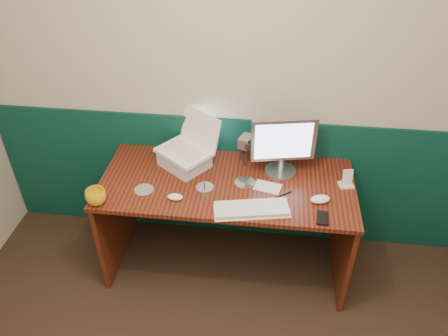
# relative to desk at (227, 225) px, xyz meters

# --- Properties ---
(back_wall) EXTENTS (3.50, 0.04, 2.50)m
(back_wall) POSITION_rel_desk_xyz_m (0.03, 0.37, 0.88)
(back_wall) COLOR #B9AE9D
(back_wall) RESTS_ON ground
(wainscot) EXTENTS (3.48, 0.02, 1.00)m
(wainscot) POSITION_rel_desk_xyz_m (0.03, 0.36, 0.12)
(wainscot) COLOR #07302A
(wainscot) RESTS_ON ground
(desk) EXTENTS (1.60, 0.70, 0.75)m
(desk) POSITION_rel_desk_xyz_m (0.00, 0.00, 0.00)
(desk) COLOR #3B100A
(desk) RESTS_ON ground
(laptop_riser) EXTENTS (0.37, 0.36, 0.10)m
(laptop_riser) POSITION_rel_desk_xyz_m (-0.30, 0.14, 0.42)
(laptop_riser) COLOR silver
(laptop_riser) RESTS_ON desk
(laptop) EXTENTS (0.41, 0.40, 0.27)m
(laptop) POSITION_rel_desk_xyz_m (-0.30, 0.14, 0.61)
(laptop) COLOR white
(laptop) RESTS_ON laptop_riser
(monitor) EXTENTS (0.41, 0.19, 0.40)m
(monitor) POSITION_rel_desk_xyz_m (0.33, 0.15, 0.57)
(monitor) COLOR #ABACB0
(monitor) RESTS_ON desk
(keyboard) EXTENTS (0.45, 0.23, 0.02)m
(keyboard) POSITION_rel_desk_xyz_m (0.17, -0.25, 0.39)
(keyboard) COLOR silver
(keyboard) RESTS_ON desk
(mouse_right) EXTENTS (0.13, 0.10, 0.04)m
(mouse_right) POSITION_rel_desk_xyz_m (0.57, -0.12, 0.39)
(mouse_right) COLOR white
(mouse_right) RESTS_ON desk
(mouse_left) EXTENTS (0.10, 0.06, 0.03)m
(mouse_left) POSITION_rel_desk_xyz_m (-0.29, -0.20, 0.39)
(mouse_left) COLOR white
(mouse_left) RESTS_ON desk
(mug) EXTENTS (0.15, 0.15, 0.10)m
(mug) POSITION_rel_desk_xyz_m (-0.74, -0.29, 0.42)
(mug) COLOR gold
(mug) RESTS_ON desk
(camcorder) EXTENTS (0.11, 0.13, 0.18)m
(camcorder) POSITION_rel_desk_xyz_m (0.10, 0.23, 0.46)
(camcorder) COLOR #B7B8BC
(camcorder) RESTS_ON desk
(cd_spindle) EXTENTS (0.11, 0.11, 0.02)m
(cd_spindle) POSITION_rel_desk_xyz_m (-0.13, -0.09, 0.39)
(cd_spindle) COLOR #AEB4BF
(cd_spindle) RESTS_ON desk
(cd_loose_a) EXTENTS (0.12, 0.12, 0.00)m
(cd_loose_a) POSITION_rel_desk_xyz_m (-0.50, -0.14, 0.38)
(cd_loose_a) COLOR silver
(cd_loose_a) RESTS_ON desk
(cd_loose_b) EXTENTS (0.13, 0.13, 0.00)m
(cd_loose_b) POSITION_rel_desk_xyz_m (0.11, 0.01, 0.38)
(cd_loose_b) COLOR silver
(cd_loose_b) RESTS_ON desk
(pen) EXTENTS (0.11, 0.08, 0.01)m
(pen) POSITION_rel_desk_xyz_m (0.35, -0.09, 0.38)
(pen) COLOR black
(pen) RESTS_ON desk
(papers) EXTENTS (0.18, 0.14, 0.00)m
(papers) POSITION_rel_desk_xyz_m (0.26, -0.02, 0.38)
(papers) COLOR silver
(papers) RESTS_ON desk
(dock) EXTENTS (0.10, 0.08, 0.02)m
(dock) POSITION_rel_desk_xyz_m (0.74, 0.05, 0.38)
(dock) COLOR silver
(dock) RESTS_ON desk
(music_player) EXTENTS (0.07, 0.04, 0.11)m
(music_player) POSITION_rel_desk_xyz_m (0.74, 0.05, 0.44)
(music_player) COLOR silver
(music_player) RESTS_ON dock
(pda) EXTENTS (0.07, 0.12, 0.01)m
(pda) POSITION_rel_desk_xyz_m (0.58, -0.27, 0.38)
(pda) COLOR black
(pda) RESTS_ON desk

